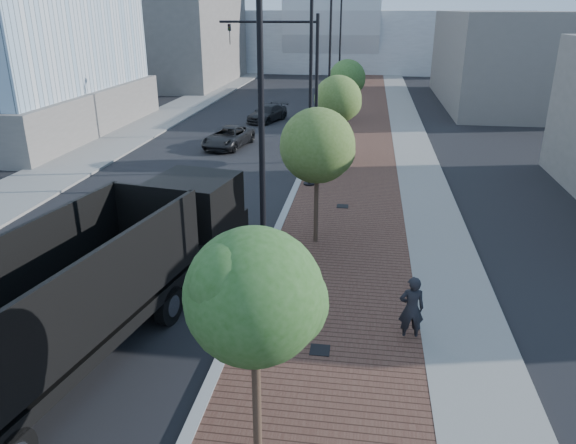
# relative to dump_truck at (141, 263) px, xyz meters

# --- Properties ---
(sidewalk) EXTENTS (7.00, 140.00, 0.12)m
(sidewalk) POSITION_rel_dump_truck_xyz_m (6.36, 30.44, -1.41)
(sidewalk) COLOR #4C2D23
(sidewalk) RESTS_ON ground
(concrete_strip) EXTENTS (2.40, 140.00, 0.13)m
(concrete_strip) POSITION_rel_dump_truck_xyz_m (9.06, 30.44, -1.41)
(concrete_strip) COLOR slate
(concrete_strip) RESTS_ON ground
(curb) EXTENTS (0.30, 140.00, 0.14)m
(curb) POSITION_rel_dump_truck_xyz_m (2.86, 30.44, -1.40)
(curb) COLOR gray
(curb) RESTS_ON ground
(west_sidewalk) EXTENTS (4.00, 140.00, 0.12)m
(west_sidewalk) POSITION_rel_dump_truck_xyz_m (-10.14, 30.44, -1.41)
(west_sidewalk) COLOR slate
(west_sidewalk) RESTS_ON ground
(dump_truck) EXTENTS (4.78, 13.65, 3.50)m
(dump_truck) POSITION_rel_dump_truck_xyz_m (0.00, 0.00, 0.00)
(dump_truck) COLOR black
(dump_truck) RESTS_ON ground
(white_sedan) EXTENTS (3.31, 4.77, 1.49)m
(white_sedan) POSITION_rel_dump_truck_xyz_m (-1.80, 3.00, -0.73)
(white_sedan) COLOR white
(white_sedan) RESTS_ON ground
(dark_car_mid) EXTENTS (2.85, 4.85, 1.27)m
(dark_car_mid) POSITION_rel_dump_truck_xyz_m (-2.51, 20.03, -0.84)
(dark_car_mid) COLOR black
(dark_car_mid) RESTS_ON ground
(dark_car_far) EXTENTS (3.07, 4.60, 1.24)m
(dark_car_far) POSITION_rel_dump_truck_xyz_m (-1.59, 28.77, -0.85)
(dark_car_far) COLOR black
(dark_car_far) RESTS_ON ground
(pedestrian) EXTENTS (0.71, 0.51, 1.84)m
(pedestrian) POSITION_rel_dump_truck_xyz_m (7.54, -0.51, -0.56)
(pedestrian) COLOR black
(pedestrian) RESTS_ON ground
(streetlight_1) EXTENTS (1.44, 0.56, 9.21)m
(streetlight_1) POSITION_rel_dump_truck_xyz_m (3.35, 0.44, 2.87)
(streetlight_1) COLOR black
(streetlight_1) RESTS_ON ground
(streetlight_2) EXTENTS (1.72, 0.56, 9.28)m
(streetlight_2) POSITION_rel_dump_truck_xyz_m (3.46, 12.44, 3.35)
(streetlight_2) COLOR black
(streetlight_2) RESTS_ON ground
(streetlight_3) EXTENTS (1.44, 0.56, 9.21)m
(streetlight_3) POSITION_rel_dump_truck_xyz_m (3.35, 24.44, 2.87)
(streetlight_3) COLOR black
(streetlight_3) RESTS_ON ground
(streetlight_4) EXTENTS (1.72, 0.56, 9.28)m
(streetlight_4) POSITION_rel_dump_truck_xyz_m (3.46, 36.44, 3.35)
(streetlight_4) COLOR black
(streetlight_4) RESTS_ON ground
(traffic_mast) EXTENTS (5.09, 0.20, 8.00)m
(traffic_mast) POSITION_rel_dump_truck_xyz_m (2.56, 15.44, 3.51)
(traffic_mast) COLOR black
(traffic_mast) RESTS_ON ground
(tree_0) EXTENTS (2.39, 2.34, 4.97)m
(tree_0) POSITION_rel_dump_truck_xyz_m (4.50, -5.53, 2.31)
(tree_0) COLOR #382619
(tree_0) RESTS_ON ground
(tree_1) EXTENTS (2.66, 2.65, 5.07)m
(tree_1) POSITION_rel_dump_truck_xyz_m (4.50, 5.47, 2.26)
(tree_1) COLOR #382619
(tree_1) RESTS_ON ground
(tree_2) EXTENTS (2.63, 2.63, 4.86)m
(tree_2) POSITION_rel_dump_truck_xyz_m (4.50, 17.47, 2.06)
(tree_2) COLOR #382619
(tree_2) RESTS_ON ground
(tree_3) EXTENTS (2.74, 2.74, 4.71)m
(tree_3) POSITION_rel_dump_truck_xyz_m (4.50, 29.47, 1.85)
(tree_3) COLOR #382619
(tree_3) RESTS_ON ground
(convention_center) EXTENTS (50.00, 30.00, 50.00)m
(convention_center) POSITION_rel_dump_truck_xyz_m (0.86, 75.44, 4.53)
(convention_center) COLOR #A0A5AA
(convention_center) RESTS_ON ground
(commercial_block_nw) EXTENTS (14.00, 20.00, 10.00)m
(commercial_block_nw) POSITION_rel_dump_truck_xyz_m (-17.14, 50.44, 3.53)
(commercial_block_nw) COLOR #625D58
(commercial_block_nw) RESTS_ON ground
(commercial_block_ne) EXTENTS (12.00, 22.00, 8.00)m
(commercial_block_ne) POSITION_rel_dump_truck_xyz_m (18.86, 40.44, 2.53)
(commercial_block_ne) COLOR #67615C
(commercial_block_ne) RESTS_ON ground
(utility_cover_1) EXTENTS (0.50, 0.50, 0.02)m
(utility_cover_1) POSITION_rel_dump_truck_xyz_m (5.26, -1.56, -1.34)
(utility_cover_1) COLOR black
(utility_cover_1) RESTS_ON sidewalk
(utility_cover_2) EXTENTS (0.50, 0.50, 0.02)m
(utility_cover_2) POSITION_rel_dump_truck_xyz_m (5.26, 9.44, -1.34)
(utility_cover_2) COLOR black
(utility_cover_2) RESTS_ON sidewalk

